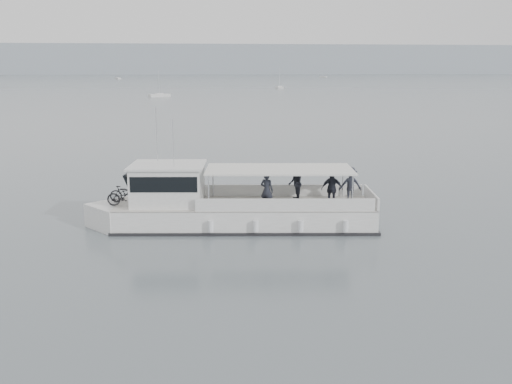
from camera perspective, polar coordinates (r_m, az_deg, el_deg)
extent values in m
plane|color=#566165|center=(29.85, -1.12, -1.49)|extent=(1400.00, 1400.00, 0.00)
cube|color=#939EA8|center=(588.90, -6.29, 13.01)|extent=(1400.00, 90.00, 28.00)
cube|color=white|center=(26.15, -1.09, -2.52)|extent=(11.87, 4.31, 1.26)
cube|color=white|center=(26.86, -13.58, -2.47)|extent=(3.13, 3.13, 1.26)
cube|color=beige|center=(25.99, -1.10, -1.18)|extent=(11.87, 4.31, 0.06)
cube|color=black|center=(26.25, -1.09, -3.34)|extent=(12.08, 4.45, 0.17)
cube|color=white|center=(27.41, 2.59, 0.15)|extent=(7.71, 0.92, 0.58)
cube|color=white|center=(24.51, 2.93, -1.33)|extent=(7.71, 0.92, 0.58)
cube|color=white|center=(26.48, 11.46, -0.53)|extent=(0.42, 3.09, 0.58)
cube|color=white|center=(26.08, -8.78, 0.68)|extent=(3.36, 2.93, 1.74)
cube|color=black|center=(26.32, -12.02, 0.98)|extent=(0.80, 2.46, 1.12)
cube|color=black|center=(26.03, -8.80, 1.31)|extent=(3.17, 2.94, 0.68)
cube|color=white|center=(25.92, -8.84, 2.67)|extent=(3.57, 3.14, 0.10)
cube|color=silver|center=(25.69, 2.35, 2.29)|extent=(6.85, 3.58, 0.08)
cylinder|color=silver|center=(24.56, -4.76, -0.11)|extent=(0.06, 0.06, 1.60)
cylinder|color=silver|center=(27.21, -4.33, 1.12)|extent=(0.06, 0.06, 1.60)
cylinder|color=silver|center=(24.86, 9.62, -0.10)|extent=(0.06, 0.06, 1.60)
cylinder|color=silver|center=(27.47, 8.67, 1.13)|extent=(0.06, 0.06, 1.60)
cylinder|color=silver|center=(26.68, -9.90, 5.64)|extent=(0.03, 0.03, 2.52)
cylinder|color=silver|center=(25.04, -8.27, 4.82)|extent=(0.03, 0.03, 2.13)
cylinder|color=silver|center=(24.56, -4.54, -3.43)|extent=(0.26, 0.26, 0.48)
cylinder|color=silver|center=(24.49, -0.01, -3.44)|extent=(0.26, 0.26, 0.48)
cylinder|color=silver|center=(24.58, 4.51, -3.42)|extent=(0.26, 0.26, 0.48)
cylinder|color=silver|center=(24.81, 8.98, -3.38)|extent=(0.26, 0.26, 0.48)
imported|color=black|center=(26.90, -12.71, -0.07)|extent=(1.71, 0.75, 0.87)
imported|color=black|center=(26.16, -13.06, -0.38)|extent=(1.57, 0.59, 0.92)
imported|color=#23252E|center=(24.97, 1.09, 0.17)|extent=(0.71, 0.65, 1.63)
imported|color=#23252E|center=(26.55, 3.93, 0.88)|extent=(0.71, 0.86, 1.63)
imported|color=#23252E|center=(25.48, 7.61, 0.31)|extent=(1.00, 0.55, 1.63)
imported|color=#23252E|center=(26.57, 9.40, 0.75)|extent=(1.08, 0.66, 1.63)
cube|color=white|center=(357.13, -13.62, 10.97)|extent=(4.16, 6.33, 0.75)
cube|color=white|center=(357.13, -13.62, 11.03)|extent=(2.39, 2.62, 0.45)
cylinder|color=silver|center=(357.08, -13.65, 11.56)|extent=(0.08, 0.08, 6.66)
cube|color=white|center=(403.19, 6.74, 11.36)|extent=(4.85, 4.90, 0.75)
cube|color=white|center=(403.19, 6.74, 11.40)|extent=(2.32, 2.33, 0.45)
cube|color=white|center=(142.86, -9.63, 9.49)|extent=(5.41, 3.83, 0.75)
cube|color=white|center=(142.85, -9.63, 9.62)|extent=(2.28, 2.12, 0.45)
cylinder|color=silver|center=(142.74, -9.68, 10.76)|extent=(0.08, 0.08, 5.73)
cube|color=white|center=(194.57, 2.36, 10.38)|extent=(2.08, 5.77, 0.75)
cube|color=white|center=(194.56, 2.36, 10.48)|extent=(1.68, 2.06, 0.45)
cylinder|color=silver|center=(194.48, 2.37, 11.39)|extent=(0.08, 0.08, 6.27)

